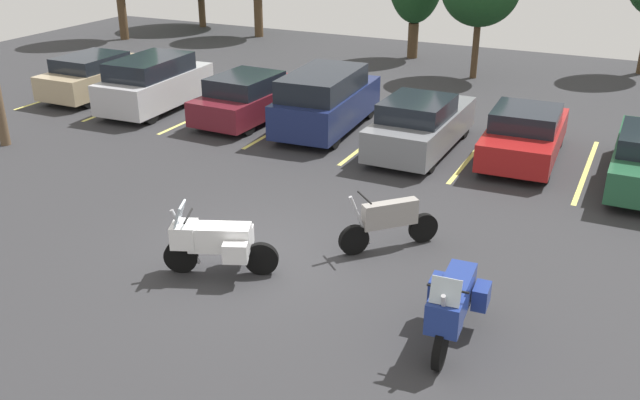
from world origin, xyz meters
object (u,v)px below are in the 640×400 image
at_px(car_grey, 421,125).
at_px(car_red, 525,134).
at_px(motorcycle_third, 453,302).
at_px(car_tan, 99,75).
at_px(car_silver, 154,83).
at_px(car_navy, 326,100).
at_px(motorcycle_touring, 215,241).
at_px(car_maroon, 252,97).
at_px(motorcycle_second, 389,222).

bearing_deg(car_grey, car_red, 10.91).
distance_m(motorcycle_third, car_tan, 17.66).
bearing_deg(car_silver, car_navy, 4.13).
bearing_deg(motorcycle_touring, car_navy, 102.17).
relative_size(car_maroon, car_red, 1.09).
bearing_deg(car_navy, car_maroon, 178.69).
bearing_deg(motorcycle_third, car_navy, 125.78).
xyz_separation_m(car_maroon, car_red, (8.35, -0.04, -0.01)).
relative_size(motorcycle_third, car_tan, 0.52).
distance_m(motorcycle_third, car_maroon, 12.62).
height_order(car_maroon, car_red, car_maroon).
bearing_deg(car_navy, car_tan, 179.02).
xyz_separation_m(motorcycle_second, car_grey, (-1.28, 5.80, 0.16)).
bearing_deg(car_maroon, motorcycle_touring, -62.94).
distance_m(car_silver, car_navy, 5.96).
xyz_separation_m(motorcycle_touring, car_grey, (1.23, 8.13, 0.08)).
height_order(motorcycle_third, car_tan, motorcycle_third).
xyz_separation_m(motorcycle_second, motorcycle_third, (2.00, -2.53, 0.13)).
relative_size(motorcycle_second, car_navy, 0.35).
bearing_deg(car_red, motorcycle_second, -102.50).
bearing_deg(motorcycle_touring, car_tan, 140.58).
relative_size(motorcycle_second, car_tan, 0.36).
xyz_separation_m(car_tan, car_silver, (2.88, -0.58, 0.15)).
xyz_separation_m(motorcycle_third, car_silver, (-12.32, 8.41, 0.17)).
relative_size(car_tan, car_navy, 0.97).
distance_m(motorcycle_second, car_red, 6.48).
bearing_deg(car_navy, car_silver, -175.87).
bearing_deg(car_maroon, motorcycle_third, -44.84).
bearing_deg(car_silver, motorcycle_touring, -46.41).
bearing_deg(motorcycle_second, car_maroon, 137.49).
height_order(car_silver, car_navy, car_navy).
bearing_deg(car_silver, car_tan, 168.58).
bearing_deg(motorcycle_touring, car_silver, 133.59).
relative_size(motorcycle_third, car_navy, 0.51).
bearing_deg(car_silver, car_maroon, 8.26).
xyz_separation_m(car_maroon, car_navy, (2.58, -0.06, 0.22)).
xyz_separation_m(motorcycle_touring, car_red, (3.91, 8.64, 0.03)).
xyz_separation_m(motorcycle_second, car_navy, (-4.37, 6.31, 0.35)).
distance_m(car_silver, car_maroon, 3.41).
bearing_deg(motorcycle_third, car_red, 93.89).
bearing_deg(motorcycle_third, car_tan, 149.39).
bearing_deg(car_silver, motorcycle_second, -29.68).
relative_size(car_navy, car_grey, 1.02).
relative_size(car_silver, car_grey, 0.94).
height_order(motorcycle_second, car_grey, car_grey).
bearing_deg(car_red, motorcycle_third, -86.11).
distance_m(car_maroon, car_red, 8.35).
xyz_separation_m(motorcycle_touring, car_silver, (-7.81, 8.20, 0.21)).
distance_m(motorcycle_touring, car_silver, 11.32).
bearing_deg(motorcycle_third, motorcycle_touring, 177.34).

